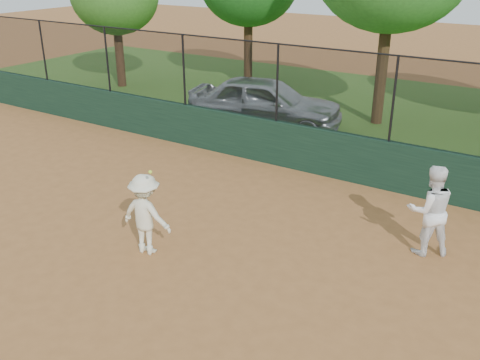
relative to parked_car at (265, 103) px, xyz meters
The scene contains 7 objects.
ground 8.92m from the parked_car, 74.90° to the right, with size 80.00×80.00×0.00m, color #A16434.
back_wall 3.47m from the parked_car, 48.04° to the right, with size 26.00×0.20×1.20m, color #173222.
grass_strip 4.22m from the parked_car, 55.99° to the left, with size 36.00×12.00×0.01m, color #315A1C.
parked_car is the anchor object (origin of this frame).
player_second 8.19m from the parked_car, 38.13° to the right, with size 0.86×0.67×1.77m, color white.
player_main 8.12m from the parked_car, 75.80° to the right, with size 1.07×0.68×1.86m.
fence_assembly 3.71m from the parked_car, 48.39° to the right, with size 26.00×0.06×2.00m.
Camera 1 is at (5.92, -5.83, 5.30)m, focal length 40.00 mm.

